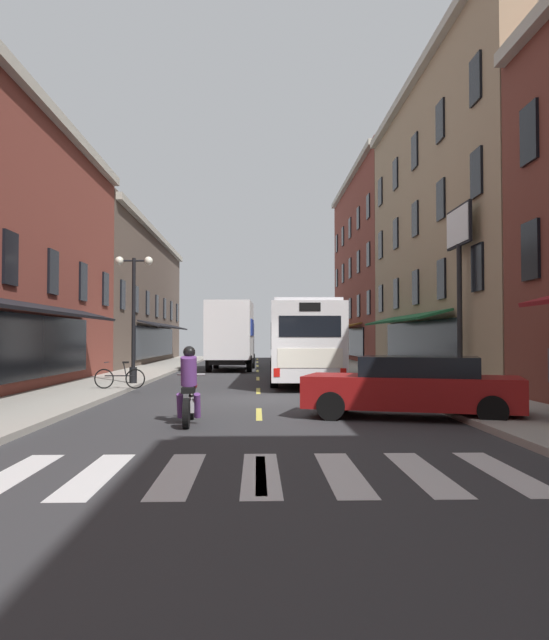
% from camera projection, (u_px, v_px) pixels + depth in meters
% --- Properties ---
extents(ground_plane, '(34.80, 80.00, 0.10)m').
position_uv_depth(ground_plane, '(259.00, 401.00, 18.23)').
color(ground_plane, '#333335').
extents(lane_centre_dashes, '(0.14, 73.90, 0.01)m').
position_uv_depth(lane_centre_dashes, '(259.00, 400.00, 17.98)').
color(lane_centre_dashes, '#DBCC4C').
rests_on(lane_centre_dashes, ground).
extents(crosswalk_near, '(7.10, 2.80, 0.01)m').
position_uv_depth(crosswalk_near, '(261.00, 473.00, 8.24)').
color(crosswalk_near, silver).
rests_on(crosswalk_near, ground).
extents(sidewalk_left, '(3.00, 80.00, 0.14)m').
position_uv_depth(sidewalk_left, '(59.00, 398.00, 18.06)').
color(sidewalk_left, '#A39E93').
rests_on(sidewalk_left, ground).
extents(sidewalk_right, '(3.00, 80.00, 0.14)m').
position_uv_depth(sidewalk_right, '(455.00, 397.00, 18.41)').
color(sidewalk_right, '#A39E93').
rests_on(sidewalk_right, ground).
extents(billboard_sign, '(0.40, 2.40, 6.32)m').
position_uv_depth(billboard_sign, '(459.00, 253.00, 21.50)').
color(billboard_sign, black).
rests_on(billboard_sign, sidewalk_right).
extents(transit_bus, '(2.87, 11.39, 3.22)m').
position_uv_depth(transit_bus, '(302.00, 341.00, 25.86)').
color(transit_bus, silver).
rests_on(transit_bus, ground).
extents(box_truck, '(2.66, 6.84, 3.84)m').
position_uv_depth(box_truck, '(231.00, 336.00, 34.90)').
color(box_truck, black).
rests_on(box_truck, ground).
extents(sedan_near, '(2.05, 4.78, 1.43)m').
position_uv_depth(sedan_near, '(238.00, 353.00, 45.69)').
color(sedan_near, silver).
rests_on(sedan_near, ground).
extents(sedan_mid, '(5.11, 3.14, 1.41)m').
position_uv_depth(sedan_mid, '(413.00, 387.00, 13.96)').
color(sedan_mid, maroon).
rests_on(sedan_mid, ground).
extents(motorcycle_rider, '(0.62, 2.07, 1.66)m').
position_uv_depth(motorcycle_rider, '(189.00, 391.00, 13.04)').
color(motorcycle_rider, black).
rests_on(motorcycle_rider, ground).
extents(bicycle_near, '(1.71, 0.48, 0.91)m').
position_uv_depth(bicycle_near, '(120.00, 378.00, 20.51)').
color(bicycle_near, black).
rests_on(bicycle_near, sidewalk_left).
extents(street_lamp_twin, '(1.42, 0.32, 4.78)m').
position_uv_depth(street_lamp_twin, '(134.00, 312.00, 23.13)').
color(street_lamp_twin, black).
rests_on(street_lamp_twin, sidewalk_left).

